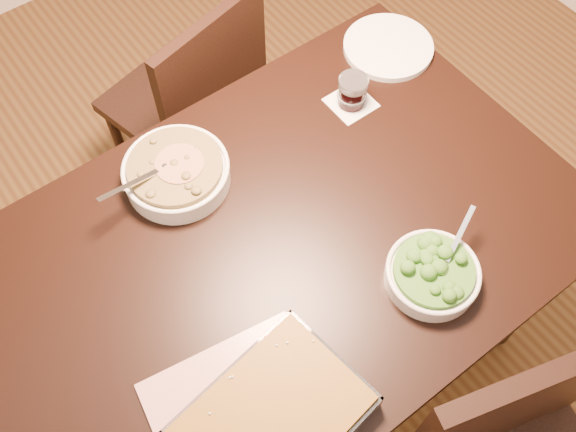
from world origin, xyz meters
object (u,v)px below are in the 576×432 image
object	(u,v)px
broccoli_bowl	(432,274)
dinner_plate	(388,47)
stew_bowl	(176,172)
baking_dish	(273,418)
chair_far	(195,99)
table	(273,267)
wine_tumbler	(352,91)

from	to	relation	value
broccoli_bowl	dinner_plate	world-z (taller)	broccoli_bowl
stew_bowl	baking_dish	distance (m)	0.60
stew_bowl	chair_far	world-z (taller)	chair_far
chair_far	table	bearing A→B (deg)	60.92
baking_dish	dinner_plate	xyz separation A→B (m)	(0.82, 0.60, -0.02)
table	wine_tumbler	world-z (taller)	wine_tumbler
baking_dish	stew_bowl	bearing A→B (deg)	67.77
wine_tumbler	table	bearing A→B (deg)	-151.85
dinner_plate	chair_far	xyz separation A→B (m)	(-0.41, 0.38, -0.28)
table	broccoli_bowl	distance (m)	0.37
wine_tumbler	dinner_plate	size ratio (longest dim) A/B	0.35
table	dinner_plate	distance (m)	0.68
wine_tumbler	dinner_plate	xyz separation A→B (m)	(0.20, 0.09, -0.04)
baking_dish	dinner_plate	size ratio (longest dim) A/B	1.54
dinner_plate	table	bearing A→B (deg)	-153.44
broccoli_bowl	stew_bowl	bearing A→B (deg)	118.79
baking_dish	broccoli_bowl	bearing A→B (deg)	-2.89
wine_tumbler	chair_far	size ratio (longest dim) A/B	0.10
chair_far	wine_tumbler	bearing A→B (deg)	100.61
baking_dish	chair_far	distance (m)	1.11
stew_bowl	dinner_plate	distance (m)	0.67
stew_bowl	dinner_plate	world-z (taller)	stew_bowl
dinner_plate	wine_tumbler	bearing A→B (deg)	-156.77
stew_bowl	chair_far	bearing A→B (deg)	56.97
chair_far	dinner_plate	bearing A→B (deg)	123.37
table	broccoli_bowl	world-z (taller)	broccoli_bowl
table	wine_tumbler	bearing A→B (deg)	28.15
broccoli_bowl	baking_dish	world-z (taller)	broccoli_bowl
stew_bowl	wine_tumbler	size ratio (longest dim) A/B	3.30
table	baking_dish	world-z (taller)	baking_dish
table	baking_dish	size ratio (longest dim) A/B	3.79
stew_bowl	dinner_plate	xyz separation A→B (m)	(0.67, 0.02, -0.03)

